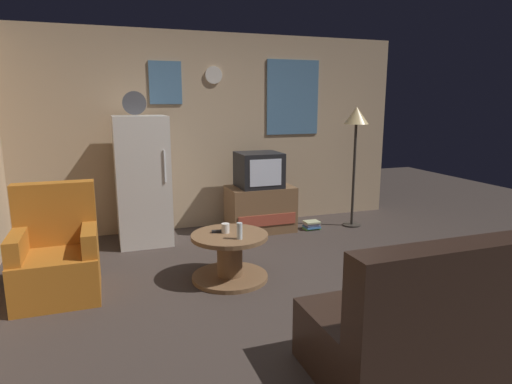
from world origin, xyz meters
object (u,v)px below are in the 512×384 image
(mug_ceramic_white, at_px, (225,228))
(remote_control, at_px, (220,231))
(armchair, at_px, (57,257))
(fridge, at_px, (142,180))
(coffee_table, at_px, (230,257))
(couch, at_px, (449,323))
(crt_tv, at_px, (259,170))
(book_stack, at_px, (312,225))
(standing_lamp, at_px, (356,125))
(wine_glass, at_px, (240,231))
(tv_stand, at_px, (260,209))

(mug_ceramic_white, height_order, remote_control, mug_ceramic_white)
(armchair, bearing_deg, fridge, 55.39)
(coffee_table, xyz_separation_m, couch, (0.89, -1.82, 0.09))
(crt_tv, relative_size, book_stack, 2.58)
(book_stack, bearing_deg, armchair, -160.53)
(remote_control, relative_size, couch, 0.09)
(crt_tv, height_order, book_stack, crt_tv)
(fridge, xyz_separation_m, standing_lamp, (2.72, -0.21, 0.60))
(standing_lamp, bearing_deg, mug_ceramic_white, -151.07)
(crt_tv, xyz_separation_m, wine_glass, (-0.75, -1.58, -0.28))
(armchair, height_order, couch, armchair)
(fridge, relative_size, wine_glass, 11.80)
(tv_stand, height_order, couch, couch)
(fridge, xyz_separation_m, crt_tv, (1.45, -0.01, 0.05))
(remote_control, bearing_deg, wine_glass, -54.73)
(crt_tv, xyz_separation_m, armchair, (-2.30, -1.23, -0.47))
(armchair, bearing_deg, coffee_table, -6.98)
(tv_stand, bearing_deg, coffee_table, -120.12)
(crt_tv, distance_m, mug_ceramic_white, 1.62)
(fridge, height_order, couch, fridge)
(tv_stand, distance_m, book_stack, 0.72)
(crt_tv, distance_m, couch, 3.27)
(crt_tv, xyz_separation_m, standing_lamp, (1.27, -0.20, 0.55))
(wine_glass, bearing_deg, remote_control, 115.30)
(tv_stand, relative_size, couch, 0.49)
(coffee_table, bearing_deg, couch, -63.89)
(standing_lamp, xyz_separation_m, mug_ceramic_white, (-2.09, -1.16, -0.87))
(couch, relative_size, book_stack, 8.13)
(mug_ceramic_white, height_order, couch, couch)
(mug_ceramic_white, distance_m, armchair, 1.49)
(standing_lamp, height_order, coffee_table, standing_lamp)
(coffee_table, bearing_deg, remote_control, 132.95)
(remote_control, relative_size, book_stack, 0.72)
(armchair, distance_m, couch, 3.12)
(crt_tv, xyz_separation_m, mug_ceramic_white, (-0.82, -1.36, -0.31))
(standing_lamp, distance_m, coffee_table, 2.65)
(coffee_table, height_order, mug_ceramic_white, mug_ceramic_white)
(armchair, distance_m, book_stack, 3.17)
(crt_tv, xyz_separation_m, book_stack, (0.68, -0.17, -0.75))
(wine_glass, distance_m, mug_ceramic_white, 0.24)
(tv_stand, distance_m, mug_ceramic_white, 1.61)
(mug_ceramic_white, relative_size, armchair, 0.09)
(standing_lamp, bearing_deg, tv_stand, 171.00)
(mug_ceramic_white, bearing_deg, book_stack, 38.22)
(crt_tv, height_order, mug_ceramic_white, crt_tv)
(wine_glass, bearing_deg, fridge, 113.51)
(fridge, xyz_separation_m, remote_control, (0.57, -1.34, -0.30))
(coffee_table, relative_size, couch, 0.42)
(tv_stand, distance_m, crt_tv, 0.51)
(fridge, height_order, armchair, fridge)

